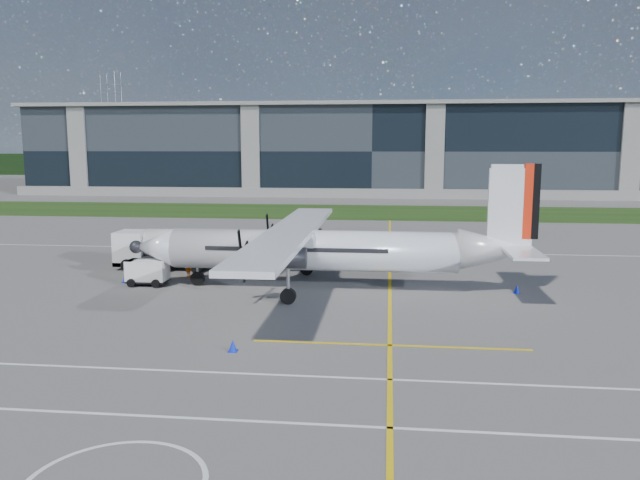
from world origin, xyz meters
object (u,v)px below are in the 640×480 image
baggage_tug (148,273)px  safety_cone_nose_stbd (144,276)px  safety_cone_tail (517,289)px  turboprop_aircraft (328,227)px  safety_cone_portwing (233,346)px  fuel_tanker_truck (160,249)px  safety_cone_fwd (125,279)px  ground_crew_person (189,261)px  pylon_west (113,123)px

baggage_tug → safety_cone_nose_stbd: (-0.84, 1.53, -0.53)m
baggage_tug → safety_cone_tail: (22.26, 0.26, -0.53)m
turboprop_aircraft → safety_cone_portwing: 12.77m
fuel_tanker_truck → baggage_tug: size_ratio=2.90×
safety_cone_fwd → safety_cone_tail: 23.94m
baggage_tug → safety_cone_portwing: bearing=-54.6°
ground_crew_person → safety_cone_fwd: ground_crew_person is taller
fuel_tanker_truck → safety_cone_nose_stbd: fuel_tanker_truck is taller
baggage_tug → pylon_west: bearing=115.0°
safety_cone_nose_stbd → turboprop_aircraft: bearing=-6.2°
safety_cone_portwing → safety_cone_nose_stbd: same height
baggage_tug → safety_cone_nose_stbd: baggage_tug is taller
turboprop_aircraft → safety_cone_nose_stbd: bearing=173.8°
safety_cone_nose_stbd → fuel_tanker_truck: bearing=93.8°
safety_cone_fwd → safety_cone_nose_stbd: same height
baggage_tug → safety_cone_portwing: (8.34, -11.72, -0.53)m
pylon_west → turboprop_aircraft: pylon_west is taller
pylon_west → safety_cone_tail: bearing=-58.2°
turboprop_aircraft → baggage_tug: size_ratio=9.71×
fuel_tanker_truck → safety_cone_nose_stbd: (0.23, -3.48, -1.15)m
pylon_west → safety_cone_fwd: (66.42, -145.34, -14.75)m
pylon_west → safety_cone_tail: 171.95m
pylon_west → safety_cone_tail: (90.37, -145.55, -14.75)m
safety_cone_nose_stbd → safety_cone_tail: same height
pylon_west → baggage_tug: 161.56m
pylon_west → turboprop_aircraft: bearing=-61.4°
turboprop_aircraft → ground_crew_person: (-9.41, 2.44, -2.76)m
baggage_tug → safety_cone_nose_stbd: 1.82m
turboprop_aircraft → safety_cone_nose_stbd: size_ratio=50.26×
ground_crew_person → safety_cone_fwd: size_ratio=4.05×
baggage_tug → safety_cone_fwd: size_ratio=5.17×
ground_crew_person → safety_cone_portwing: size_ratio=4.05×
turboprop_aircraft → safety_cone_nose_stbd: turboprop_aircraft is taller
safety_cone_portwing → safety_cone_tail: bearing=40.7°
pylon_west → safety_cone_fwd: size_ratio=60.00×
fuel_tanker_truck → safety_cone_tail: 23.84m
safety_cone_tail → baggage_tug: bearing=-179.3°
safety_cone_portwing → turboprop_aircraft: bearing=76.6°
safety_cone_portwing → baggage_tug: bearing=125.4°
safety_cone_fwd → fuel_tanker_truck: bearing=82.3°
turboprop_aircraft → ground_crew_person: bearing=165.4°
safety_cone_fwd → safety_cone_portwing: 15.77m
safety_cone_portwing → safety_cone_fwd: bearing=129.4°
fuel_tanker_truck → ground_crew_person: bearing=-39.5°
turboprop_aircraft → fuel_tanker_truck: 13.36m
pylon_west → safety_cone_portwing: size_ratio=60.00×
baggage_tug → safety_cone_tail: bearing=0.7°
ground_crew_person → baggage_tug: bearing=141.9°
baggage_tug → ground_crew_person: bearing=56.5°
ground_crew_person → safety_cone_nose_stbd: ground_crew_person is taller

